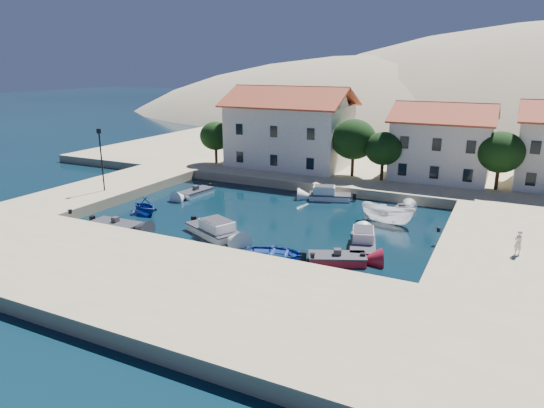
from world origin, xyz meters
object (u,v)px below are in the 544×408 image
at_px(building_left, 290,126).
at_px(cabin_cruiser_south, 212,229).
at_px(lamppost, 101,154).
at_px(boat_east, 387,223).
at_px(building_mid, 442,140).
at_px(rowboat_south, 276,258).
at_px(pedestrian, 518,243).
at_px(cabin_cruiser_east, 363,244).

xyz_separation_m(building_left, cabin_cruiser_south, (4.02, -23.94, -5.46)).
relative_size(lamppost, boat_east, 1.26).
xyz_separation_m(building_mid, rowboat_south, (-7.25, -27.07, -5.22)).
relative_size(boat_east, pedestrian, 2.88).
relative_size(cabin_cruiser_south, cabin_cruiser_east, 1.15).
height_order(building_left, cabin_cruiser_south, building_left).
bearing_deg(cabin_cruiser_east, rowboat_south, 113.50).
xyz_separation_m(building_mid, pedestrian, (8.08, -21.53, -3.36)).
distance_m(building_mid, rowboat_south, 28.51).
xyz_separation_m(lamppost, cabin_cruiser_south, (15.52, -3.94, -4.28)).
relative_size(building_left, pedestrian, 8.57).
height_order(building_mid, cabin_cruiser_east, building_mid).
distance_m(building_mid, cabin_cruiser_east, 23.42).
distance_m(lamppost, cabin_cruiser_east, 27.78).
bearing_deg(rowboat_south, boat_east, -39.88).
height_order(cabin_cruiser_east, boat_east, cabin_cruiser_east).
relative_size(cabin_cruiser_east, boat_east, 0.99).
bearing_deg(lamppost, rowboat_south, -15.27).
distance_m(lamppost, cabin_cruiser_south, 16.58).
bearing_deg(boat_east, building_mid, 2.84).
bearing_deg(pedestrian, rowboat_south, -21.52).
height_order(cabin_cruiser_east, pedestrian, pedestrian).
xyz_separation_m(cabin_cruiser_south, cabin_cruiser_east, (11.87, 2.11, 0.00)).
height_order(building_mid, lamppost, building_mid).
bearing_deg(cabin_cruiser_east, building_left, 20.07).
distance_m(building_left, lamppost, 23.10).
xyz_separation_m(building_left, lamppost, (-11.50, -20.00, -1.18)).
distance_m(building_left, pedestrian, 33.45).
bearing_deg(building_mid, lamppost, -144.55).
relative_size(cabin_cruiser_south, rowboat_south, 1.23).
relative_size(building_mid, pedestrian, 6.12).
xyz_separation_m(lamppost, rowboat_south, (22.25, -6.07, -4.75)).
distance_m(rowboat_south, pedestrian, 16.41).
distance_m(building_left, cabin_cruiser_south, 24.89).
height_order(building_left, rowboat_south, building_left).
distance_m(building_mid, cabin_cruiser_south, 28.98).
bearing_deg(rowboat_south, pedestrian, -85.01).
bearing_deg(rowboat_south, cabin_cruiser_south, 57.58).
bearing_deg(building_left, pedestrian, -38.21).
distance_m(rowboat_south, cabin_cruiser_east, 6.68).
bearing_deg(pedestrian, cabin_cruiser_south, -32.59).
height_order(building_mid, cabin_cruiser_south, building_mid).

